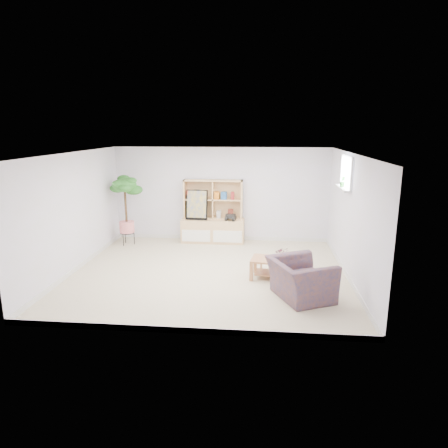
# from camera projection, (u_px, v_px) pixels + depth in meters

# --- Properties ---
(floor) EXTENTS (5.50, 5.00, 0.01)m
(floor) POSITION_uv_depth(u_px,v_px,m) (209.00, 272.00, 8.13)
(floor) COLOR #B8B09D
(floor) RESTS_ON ground
(ceiling) EXTENTS (5.50, 5.00, 0.01)m
(ceiling) POSITION_uv_depth(u_px,v_px,m) (208.00, 153.00, 7.57)
(ceiling) COLOR white
(ceiling) RESTS_ON walls
(walls) EXTENTS (5.51, 5.01, 2.40)m
(walls) POSITION_uv_depth(u_px,v_px,m) (208.00, 215.00, 7.85)
(walls) COLOR white
(walls) RESTS_ON floor
(baseboard) EXTENTS (5.50, 5.00, 0.10)m
(baseboard) POSITION_uv_depth(u_px,v_px,m) (209.00, 270.00, 8.12)
(baseboard) COLOR silver
(baseboard) RESTS_ON floor
(window) EXTENTS (0.10, 0.98, 0.68)m
(window) POSITION_uv_depth(u_px,v_px,m) (347.00, 172.00, 8.00)
(window) COLOR silver
(window) RESTS_ON walls
(window_sill) EXTENTS (0.14, 1.00, 0.04)m
(window_sill) POSITION_uv_depth(u_px,v_px,m) (343.00, 188.00, 8.08)
(window_sill) COLOR silver
(window_sill) RESTS_ON walls
(storage_unit) EXTENTS (1.59, 0.54, 1.59)m
(storage_unit) POSITION_uv_depth(u_px,v_px,m) (213.00, 212.00, 10.13)
(storage_unit) COLOR tan
(storage_unit) RESTS_ON floor
(poster) EXTENTS (0.56, 0.17, 0.76)m
(poster) POSITION_uv_depth(u_px,v_px,m) (197.00, 205.00, 10.05)
(poster) COLOR yellow
(poster) RESTS_ON storage_unit
(toy_truck) EXTENTS (0.38, 0.29, 0.18)m
(toy_truck) POSITION_uv_depth(u_px,v_px,m) (231.00, 217.00, 10.02)
(toy_truck) COLOR black
(toy_truck) RESTS_ON storage_unit
(coffee_table) EXTENTS (1.04, 0.67, 0.40)m
(coffee_table) POSITION_uv_depth(u_px,v_px,m) (276.00, 269.00, 7.76)
(coffee_table) COLOR #B26539
(coffee_table) RESTS_ON floor
(table_plant) EXTENTS (0.27, 0.23, 0.28)m
(table_plant) POSITION_uv_depth(u_px,v_px,m) (282.00, 254.00, 7.57)
(table_plant) COLOR #1E5129
(table_plant) RESTS_ON coffee_table
(floor_tree) EXTENTS (0.73, 0.73, 1.74)m
(floor_tree) POSITION_uv_depth(u_px,v_px,m) (126.00, 211.00, 9.88)
(floor_tree) COLOR #1D5515
(floor_tree) RESTS_ON floor
(armchair) EXTENTS (1.26, 1.33, 0.77)m
(armchair) POSITION_uv_depth(u_px,v_px,m) (301.00, 277.00, 6.84)
(armchair) COLOR navy
(armchair) RESTS_ON floor
(sill_plant) EXTENTS (0.14, 0.12, 0.22)m
(sill_plant) POSITION_uv_depth(u_px,v_px,m) (343.00, 181.00, 8.09)
(sill_plant) COLOR #1D5515
(sill_plant) RESTS_ON window_sill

